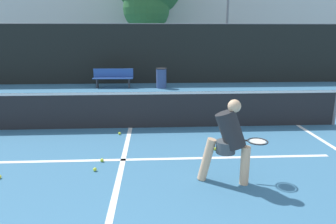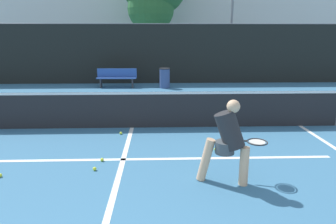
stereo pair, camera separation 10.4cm
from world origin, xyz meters
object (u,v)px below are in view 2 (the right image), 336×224
Objects in this scene: courtside_bench at (117,77)px; trash_bin at (165,78)px; parked_car at (138,66)px; player_practicing at (228,139)px.

trash_bin reaches higher than courtside_bench.
trash_bin is 0.21× the size of parked_car.
player_practicing is 1.56× the size of trash_bin.
player_practicing is 0.32× the size of parked_car.
player_practicing is at bearing -84.96° from trash_bin.
parked_car is (-1.44, 3.83, 0.19)m from trash_bin.
courtside_bench is 3.67m from parked_car.
parked_car is (-2.25, 12.99, -0.11)m from player_practicing.
courtside_bench is at bearing -102.21° from parked_car.
player_practicing is at bearing -80.18° from parked_car.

